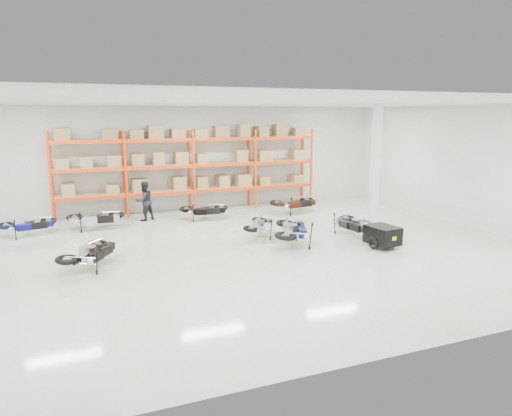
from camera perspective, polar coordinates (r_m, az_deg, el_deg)
name	(u,v)px	position (r m, az deg, el deg)	size (l,w,h in m)	color
room	(241,178)	(13.81, -1.92, 3.71)	(18.00, 18.00, 18.00)	#B3C7B4
pallet_rack	(191,159)	(19.97, -8.09, 6.06)	(11.28, 0.98, 3.62)	#FF400D
structural_column	(375,169)	(16.67, 14.66, 4.70)	(0.25, 0.25, 4.50)	white
moto_blue_centre	(293,226)	(14.76, 4.66, -2.32)	(0.88, 1.98, 1.21)	#081354
moto_silver_left	(261,222)	(15.80, 0.61, -1.77)	(0.71, 1.61, 0.98)	silver
moto_black_far_left	(90,249)	(13.33, -20.02, -4.81)	(0.79, 1.77, 1.08)	black
moto_touring_right	(354,221)	(16.21, 12.20, -1.55)	(0.77, 1.74, 1.06)	black
trailer	(382,235)	(14.97, 15.53, -3.31)	(0.91, 1.68, 0.69)	black
moto_back_a	(28,222)	(17.72, -26.60, -1.54)	(0.72, 1.62, 0.99)	#0D0B6A
moto_back_b	(95,215)	(17.74, -19.44, -0.81)	(0.78, 1.76, 1.08)	#B2B5BC
moto_back_c	(204,207)	(18.37, -6.49, 0.12)	(0.75, 1.68, 1.03)	black
moto_back_d	(295,200)	(19.55, 4.88, 1.00)	(0.82, 1.85, 1.13)	#39120B
person_back	(144,201)	(18.61, -13.78, 0.86)	(0.76, 0.59, 1.57)	black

